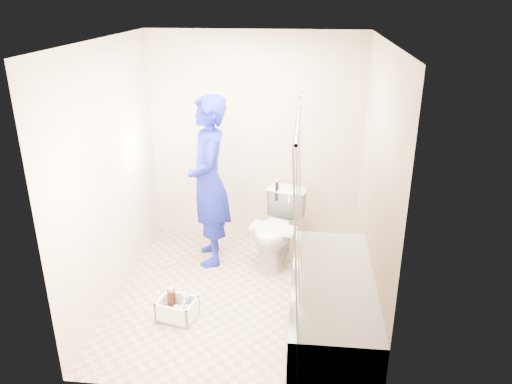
# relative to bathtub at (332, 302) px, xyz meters

# --- Properties ---
(floor) EXTENTS (2.60, 2.60, 0.00)m
(floor) POSITION_rel_bathtub_xyz_m (-0.85, 0.43, -0.27)
(floor) COLOR tan
(floor) RESTS_ON ground
(ceiling) EXTENTS (2.40, 2.60, 0.02)m
(ceiling) POSITION_rel_bathtub_xyz_m (-0.85, 0.43, 2.13)
(ceiling) COLOR silver
(ceiling) RESTS_ON wall_back
(wall_back) EXTENTS (2.40, 0.02, 2.40)m
(wall_back) POSITION_rel_bathtub_xyz_m (-0.85, 1.73, 0.93)
(wall_back) COLOR beige
(wall_back) RESTS_ON ground
(wall_front) EXTENTS (2.40, 0.02, 2.40)m
(wall_front) POSITION_rel_bathtub_xyz_m (-0.85, -0.88, 0.93)
(wall_front) COLOR beige
(wall_front) RESTS_ON ground
(wall_left) EXTENTS (0.02, 2.60, 2.40)m
(wall_left) POSITION_rel_bathtub_xyz_m (-2.05, 0.43, 0.93)
(wall_left) COLOR beige
(wall_left) RESTS_ON ground
(wall_right) EXTENTS (0.02, 2.60, 2.40)m
(wall_right) POSITION_rel_bathtub_xyz_m (0.35, 0.43, 0.93)
(wall_right) COLOR beige
(wall_right) RESTS_ON ground
(bathtub) EXTENTS (0.70, 1.75, 0.50)m
(bathtub) POSITION_rel_bathtub_xyz_m (0.00, 0.00, 0.00)
(bathtub) COLOR silver
(bathtub) RESTS_ON ground
(curtain_rod) EXTENTS (0.02, 1.90, 0.02)m
(curtain_rod) POSITION_rel_bathtub_xyz_m (-0.33, 0.00, 1.68)
(curtain_rod) COLOR silver
(curtain_rod) RESTS_ON wall_back
(shower_curtain) EXTENTS (0.06, 1.75, 1.80)m
(shower_curtain) POSITION_rel_bathtub_xyz_m (-0.33, 0.00, 0.75)
(shower_curtain) COLOR white
(shower_curtain) RESTS_ON curtain_rod
(toilet) EXTENTS (0.62, 0.85, 0.78)m
(toilet) POSITION_rel_bathtub_xyz_m (-0.55, 1.12, 0.12)
(toilet) COLOR white
(toilet) RESTS_ON ground
(tank_lid) EXTENTS (0.51, 0.33, 0.04)m
(tank_lid) POSITION_rel_bathtub_xyz_m (-0.58, 1.00, 0.19)
(tank_lid) COLOR silver
(tank_lid) RESTS_ON toilet
(tank_internals) EXTENTS (0.19, 0.08, 0.25)m
(tank_internals) POSITION_rel_bathtub_xyz_m (-0.54, 1.33, 0.50)
(tank_internals) COLOR black
(tank_internals) RESTS_ON toilet
(plumber) EXTENTS (0.60, 0.76, 1.83)m
(plumber) POSITION_rel_bathtub_xyz_m (-1.27, 1.09, 0.65)
(plumber) COLOR #1029A3
(plumber) RESTS_ON ground
(cleaning_caddy) EXTENTS (0.38, 0.33, 0.25)m
(cleaning_caddy) POSITION_rel_bathtub_xyz_m (-1.36, -0.02, -0.18)
(cleaning_caddy) COLOR white
(cleaning_caddy) RESTS_ON ground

